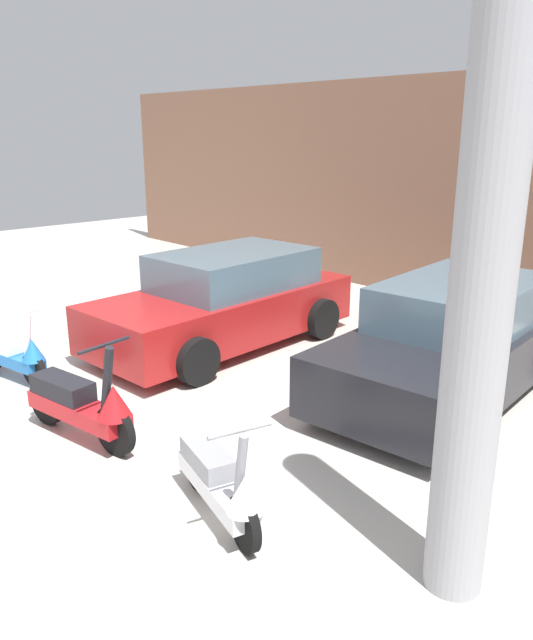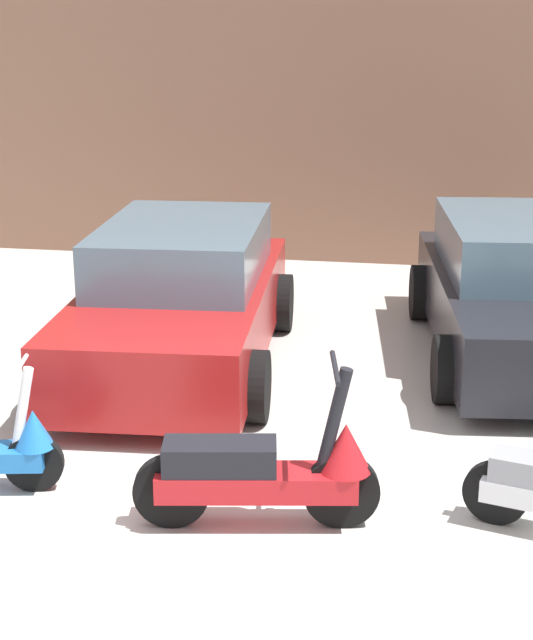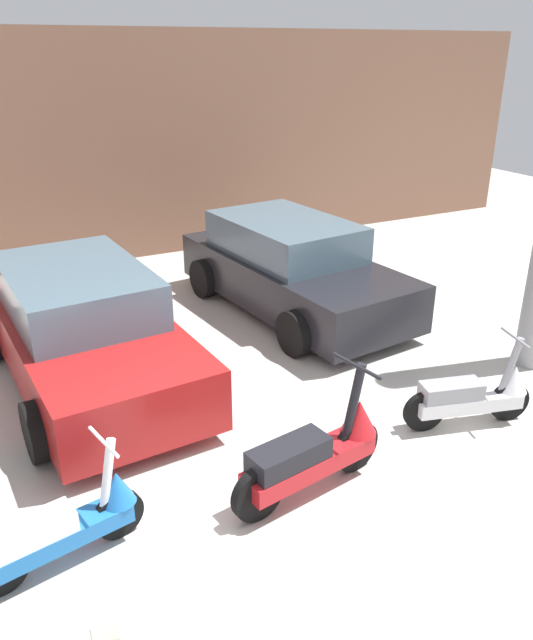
{
  "view_description": "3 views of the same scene",
  "coord_description": "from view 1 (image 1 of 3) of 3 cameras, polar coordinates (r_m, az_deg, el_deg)",
  "views": [
    {
      "loc": [
        5.9,
        -2.23,
        3.02
      ],
      "look_at": [
        1.01,
        2.31,
        0.99
      ],
      "focal_mm": 35.0,
      "sensor_mm": 36.0,
      "label": 1
    },
    {
      "loc": [
        1.44,
        -5.39,
        3.23
      ],
      "look_at": [
        0.17,
        1.91,
        0.92
      ],
      "focal_mm": 55.0,
      "sensor_mm": 36.0,
      "label": 2
    },
    {
      "loc": [
        -1.99,
        -3.53,
        3.65
      ],
      "look_at": [
        0.94,
        2.22,
        0.81
      ],
      "focal_mm": 35.0,
      "sensor_mm": 36.0,
      "label": 3
    }
  ],
  "objects": [
    {
      "name": "support_column_side",
      "position": [
        3.98,
        18.9,
        0.85
      ],
      "size": [
        0.4,
        0.4,
        3.96
      ],
      "primitive_type": "cylinder",
      "color": "#99999E",
      "rests_on": "ground_plane"
    },
    {
      "name": "scooter_front_left",
      "position": [
        8.45,
        -22.13,
        -2.87
      ],
      "size": [
        1.34,
        0.56,
        0.94
      ],
      "rotation": [
        0.0,
        0.0,
        0.2
      ],
      "color": "black",
      "rests_on": "ground_plane"
    },
    {
      "name": "ground_plane",
      "position": [
        6.99,
        -20.2,
        -9.77
      ],
      "size": [
        28.0,
        28.0,
        0.0
      ],
      "primitive_type": "plane",
      "color": "beige"
    },
    {
      "name": "car_rear_center",
      "position": [
        7.65,
        16.69,
        -1.88
      ],
      "size": [
        2.25,
        4.12,
        1.35
      ],
      "rotation": [
        0.0,
        0.0,
        -1.46
      ],
      "color": "black",
      "rests_on": "ground_plane"
    },
    {
      "name": "wall_back",
      "position": [
        11.56,
        16.56,
        11.12
      ],
      "size": [
        19.6,
        0.12,
        3.96
      ],
      "primitive_type": "cube",
      "color": "#845B47",
      "rests_on": "ground_plane"
    },
    {
      "name": "scooter_front_right",
      "position": [
        6.55,
        -16.5,
        -7.35
      ],
      "size": [
        1.61,
        0.64,
        1.13
      ],
      "rotation": [
        0.0,
        0.0,
        0.17
      ],
      "color": "black",
      "rests_on": "ground_plane"
    },
    {
      "name": "scooter_front_center",
      "position": [
        5.13,
        -4.18,
        -14.55
      ],
      "size": [
        1.37,
        0.63,
        0.98
      ],
      "rotation": [
        0.0,
        0.0,
        -0.26
      ],
      "color": "black",
      "rests_on": "ground_plane"
    },
    {
      "name": "car_rear_left",
      "position": [
        9.05,
        -3.79,
        1.73
      ],
      "size": [
        2.14,
        4.09,
        1.35
      ],
      "rotation": [
        0.0,
        0.0,
        -1.5
      ],
      "color": "maroon",
      "rests_on": "ground_plane"
    }
  ]
}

